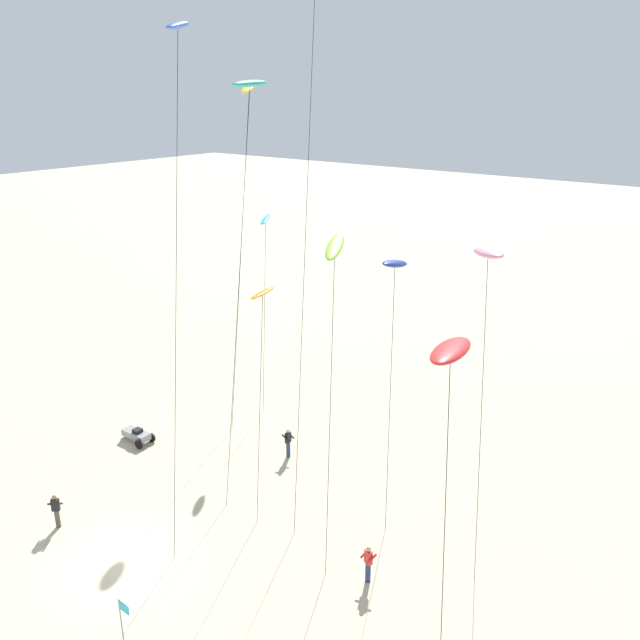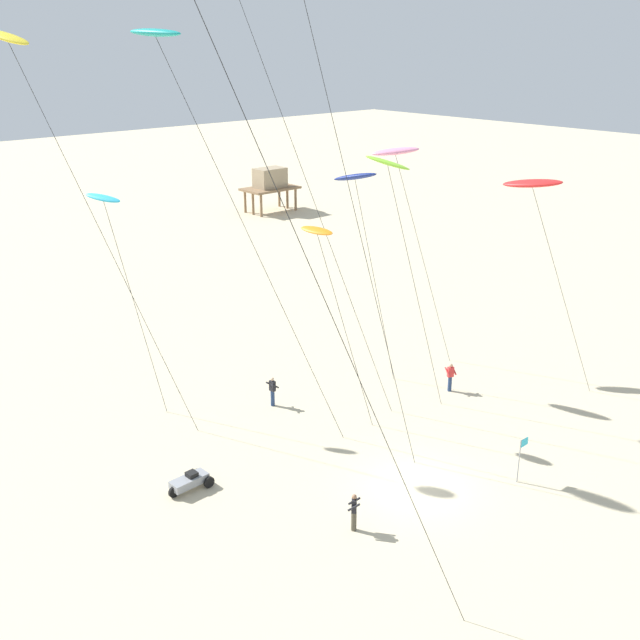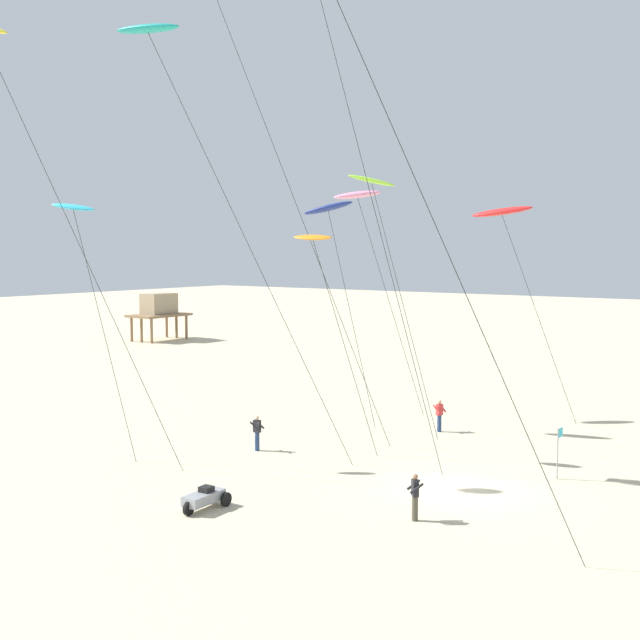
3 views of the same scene
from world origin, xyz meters
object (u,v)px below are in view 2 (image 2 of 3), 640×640
kite_lime (388,166)px  kite_teal (156,36)px  beach_buggy (190,481)px  kite_flyer_middle (354,511)px  kite_yellow (9,42)px  kite_flyer_nearest (272,391)px  stilt_house (270,181)px  kite_orange (318,234)px  kite_red (533,184)px  kite_navy (355,178)px  kite_pink (396,152)px  kite_cyan (104,202)px  kite_flyer_furthest (450,376)px  marker_flag (522,452)px

kite_lime → kite_teal: 12.38m
beach_buggy → kite_flyer_middle: bearing=-64.3°
kite_yellow → kite_flyer_nearest: (8.81, -7.27, -17.54)m
kite_flyer_nearest → stilt_house: stilt_house is taller
kite_orange → kite_flyer_middle: size_ratio=6.11×
kite_red → beach_buggy: 22.93m
kite_teal → kite_flyer_middle: bearing=-91.2°
kite_navy → beach_buggy: size_ratio=5.83×
kite_yellow → kite_teal: kite_yellow is taller
kite_pink → kite_cyan: bearing=164.0°
kite_flyer_furthest → kite_yellow: bearing=144.3°
kite_flyer_furthest → kite_flyer_nearest: bearing=148.6°
kite_yellow → kite_lime: bearing=-36.4°
kite_pink → kite_flyer_furthest: bearing=-102.9°
kite_flyer_middle → kite_flyer_nearest: bearing=67.8°
kite_yellow → kite_navy: bearing=-25.7°
kite_lime → kite_orange: bearing=174.0°
kite_flyer_nearest → kite_flyer_middle: bearing=-112.2°
stilt_house → kite_red: bearing=-111.5°
kite_flyer_furthest → kite_teal: bearing=149.1°
kite_flyer_middle → kite_flyer_furthest: same height
kite_cyan → kite_flyer_nearest: (5.98, -5.30, -10.19)m
kite_navy → kite_flyer_furthest: kite_navy is taller
kite_lime → beach_buggy: (-12.92, -0.84, -12.22)m
kite_yellow → kite_flyer_nearest: size_ratio=11.46×
kite_cyan → kite_flyer_middle: (1.56, -16.10, -10.19)m
kite_teal → stilt_house: kite_teal is taller
stilt_house → kite_flyer_nearest: bearing=-128.2°
kite_flyer_nearest → beach_buggy: (-7.72, -3.92, -0.46)m
kite_pink → kite_flyer_middle: bearing=-141.1°
kite_lime → beach_buggy: bearing=-176.3°
kite_teal → kite_flyer_middle: (-0.28, -13.17, -17.80)m
kite_flyer_nearest → stilt_house: size_ratio=0.27×
stilt_house → beach_buggy: size_ratio=2.97×
kite_yellow → kite_flyer_furthest: size_ratio=11.46×
kite_yellow → marker_flag: (12.43, -20.41, -16.95)m
kite_navy → kite_flyer_furthest: size_ratio=7.23×
kite_pink → beach_buggy: 21.82m
kite_orange → beach_buggy: bearing=-171.5°
stilt_house → marker_flag: (-26.23, -51.10, -1.91)m
kite_red → kite_lime: 8.05m
marker_flag → kite_flyer_nearest: bearing=105.4°
kite_cyan → beach_buggy: (-1.74, -9.21, -10.66)m
kite_red → beach_buggy: bearing=171.5°
kite_orange → kite_lime: bearing=-6.0°
beach_buggy → kite_yellow: bearing=95.6°
kite_cyan → kite_flyer_furthest: (14.50, -10.50, -10.19)m
kite_red → marker_flag: kite_red is taller
kite_flyer_nearest → kite_flyer_furthest: (8.52, -5.20, 0.00)m
kite_cyan → kite_flyer_furthest: kite_cyan is taller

